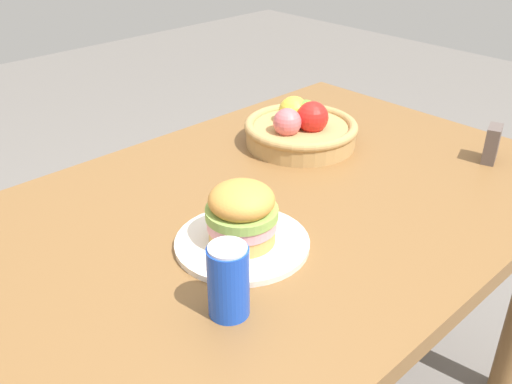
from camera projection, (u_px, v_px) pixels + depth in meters
The scene contains 6 objects.
dining_table at pixel (268, 243), 1.26m from camera, with size 1.40×0.90×0.75m.
plate at pixel (242, 243), 1.07m from camera, with size 0.25×0.25×0.01m, color silver.
sandwich at pixel (242, 213), 1.04m from camera, with size 0.13×0.13×0.12m.
soda_can at pixel (228, 281), 0.88m from camera, with size 0.07×0.07×0.13m.
fruit_basket at pixel (301, 128), 1.46m from camera, with size 0.29×0.29×0.12m.
napkin_holder at pixel (492, 144), 1.37m from camera, with size 0.06×0.03×0.09m, color #594C47.
Camera 1 is at (-0.74, -0.74, 1.36)m, focal length 40.15 mm.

